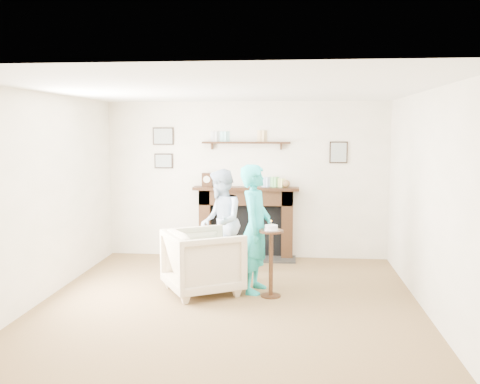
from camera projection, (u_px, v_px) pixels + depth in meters
The scene contains 6 objects.
ground at pixel (228, 306), 6.25m from camera, with size 5.00×5.00×0.00m, color brown.
room_shell at pixel (234, 164), 6.75m from camera, with size 4.54×5.02×2.52m.
armchair at pixel (203, 292), 6.79m from camera, with size 0.86×0.89×0.81m, color tan.
man at pixel (221, 273), 7.71m from camera, with size 0.73×0.57×1.50m, color #AEC0DA.
woman at pixel (255, 291), 6.84m from camera, with size 0.59×0.39×1.62m, color #1FB2A4.
pedestal_table at pixel (271, 250), 6.55m from camera, with size 0.30×0.30×0.96m.
Camera 1 is at (0.73, -6.01, 2.06)m, focal length 40.00 mm.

